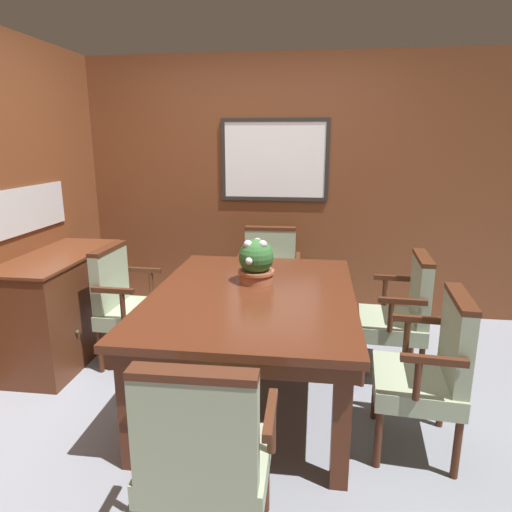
{
  "coord_description": "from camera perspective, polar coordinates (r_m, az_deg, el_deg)",
  "views": [
    {
      "loc": [
        0.55,
        -2.59,
        1.69
      ],
      "look_at": [
        0.16,
        0.31,
        0.94
      ],
      "focal_mm": 32.0,
      "sensor_mm": 36.0,
      "label": 1
    }
  ],
  "objects": [
    {
      "name": "chair_head_near",
      "position": [
        1.96,
        -6.63,
        -23.18
      ],
      "size": [
        0.56,
        0.46,
        0.91
      ],
      "rotation": [
        0.0,
        0.0,
        3.16
      ],
      "color": "#472314",
      "rests_on": "ground_plane"
    },
    {
      "name": "chair_right_far",
      "position": [
        3.44,
        17.77,
        -6.59
      ],
      "size": [
        0.48,
        0.58,
        0.91
      ],
      "rotation": [
        0.0,
        0.0,
        -1.63
      ],
      "color": "#472314",
      "rests_on": "ground_plane"
    },
    {
      "name": "ground_plane",
      "position": [
        3.14,
        -3.92,
        -18.14
      ],
      "size": [
        14.0,
        14.0,
        0.0
      ],
      "primitive_type": "plane",
      "color": "gray"
    },
    {
      "name": "wall_back",
      "position": [
        4.46,
        0.45,
        8.49
      ],
      "size": [
        7.2,
        0.08,
        2.45
      ],
      "color": "brown",
      "rests_on": "ground_plane"
    },
    {
      "name": "chair_left_far",
      "position": [
        3.64,
        -15.98,
        -5.32
      ],
      "size": [
        0.47,
        0.57,
        0.91
      ],
      "rotation": [
        0.0,
        0.0,
        1.54
      ],
      "color": "#472314",
      "rests_on": "ground_plane"
    },
    {
      "name": "potted_plant",
      "position": [
        3.09,
        0.01,
        -0.69
      ],
      "size": [
        0.25,
        0.26,
        0.3
      ],
      "color": "#9E5638",
      "rests_on": "dining_table"
    },
    {
      "name": "dining_table",
      "position": [
        2.97,
        -0.38,
        -6.14
      ],
      "size": [
        1.29,
        1.76,
        0.74
      ],
      "color": "#4C2314",
      "rests_on": "ground_plane"
    },
    {
      "name": "sideboard_cabinet",
      "position": [
        3.91,
        -23.05,
        -5.77
      ],
      "size": [
        0.52,
        1.18,
        0.83
      ],
      "color": "#512816",
      "rests_on": "ground_plane"
    },
    {
      "name": "chair_right_near",
      "position": [
        2.7,
        21.0,
        -12.82
      ],
      "size": [
        0.49,
        0.58,
        0.91
      ],
      "rotation": [
        0.0,
        0.0,
        -1.65
      ],
      "color": "#472314",
      "rests_on": "ground_plane"
    },
    {
      "name": "chair_head_far",
      "position": [
        4.17,
        1.65,
        -2.23
      ],
      "size": [
        0.56,
        0.46,
        0.91
      ],
      "rotation": [
        0.0,
        0.0,
        0.02
      ],
      "color": "#472314",
      "rests_on": "ground_plane"
    }
  ]
}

